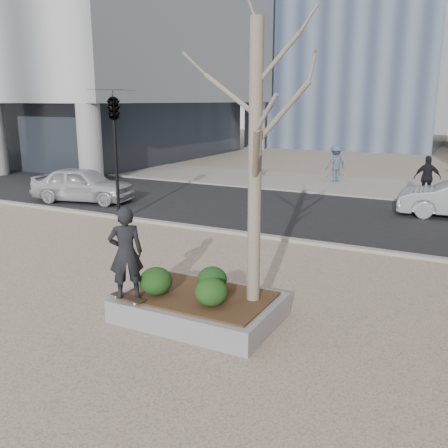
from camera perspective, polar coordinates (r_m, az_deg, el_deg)
The scene contains 16 objects.
ground at distance 10.41m, azimuth -7.64°, elevation -9.57°, with size 120.00×120.00×0.00m, color tan.
street at distance 19.07m, azimuth 9.78°, elevation 1.25°, with size 60.00×8.00×0.02m, color black.
far_sidewalk at distance 25.72m, azimuth 14.60°, elevation 4.27°, with size 60.00×6.00×0.02m, color gray.
planter at distance 9.82m, azimuth -2.82°, elevation -9.52°, with size 3.00×2.00×0.45m, color gray.
planter_mulch at distance 9.72m, azimuth -2.84°, elevation -8.19°, with size 2.70×1.70×0.04m, color #382314.
sycamore_tree at distance 8.83m, azimuth 3.64°, elevation 11.70°, with size 2.80×2.80×6.60m, color gray, non-canonical shape.
shrub_left at distance 9.72m, azimuth -7.79°, elevation -6.49°, with size 0.63×0.63×0.54m, color black.
shrub_middle at distance 9.78m, azimuth -1.37°, elevation -6.35°, with size 0.59×0.59×0.50m, color #123815.
shrub_right at distance 9.15m, azimuth -1.46°, elevation -7.77°, with size 0.61×0.61×0.52m, color black.
skateboard at distance 9.70m, azimuth -10.90°, elevation -8.38°, with size 0.78×0.20×0.07m, color black, non-canonical shape.
skateboarder at distance 9.40m, azimuth -11.16°, elevation -3.25°, with size 0.64×0.42×1.74m, color black.
police_car at distance 21.56m, azimuth -15.83°, elevation 4.37°, with size 1.71×4.25×1.45m, color silver.
pedestrian_a at distance 26.20m, azimuth 3.60°, elevation 6.67°, with size 0.79×0.61×1.62m, color black.
pedestrian_b at distance 26.61m, azimuth 12.63°, elevation 6.77°, with size 1.21×0.70×1.88m, color #385066.
pedestrian_c at distance 22.86m, azimuth 22.22°, elevation 4.91°, with size 1.09×0.45×1.86m, color black.
traffic_light_near at distance 17.45m, azimuth -12.24°, elevation 7.44°, with size 0.60×2.48×4.50m, color black, non-canonical shape.
Camera 1 is at (5.57, -7.77, 4.13)m, focal length 40.00 mm.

